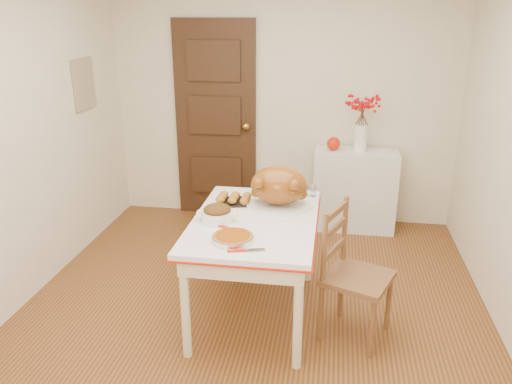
% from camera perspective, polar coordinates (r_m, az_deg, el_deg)
% --- Properties ---
extents(floor, '(3.50, 4.00, 0.00)m').
position_cam_1_polar(floor, '(3.82, -0.61, -14.05)').
color(floor, '#512F11').
rests_on(floor, ground).
extents(wall_back, '(3.50, 0.00, 2.50)m').
position_cam_1_polar(wall_back, '(5.22, 3.05, 10.19)').
color(wall_back, beige).
rests_on(wall_back, ground).
extents(wall_front, '(3.50, 0.00, 2.50)m').
position_cam_1_polar(wall_front, '(1.52, -13.93, -16.32)').
color(wall_front, beige).
rests_on(wall_front, ground).
extents(wall_left, '(0.00, 4.00, 2.50)m').
position_cam_1_polar(wall_left, '(3.97, -26.59, 4.94)').
color(wall_left, beige).
rests_on(wall_left, ground).
extents(door_back, '(0.85, 0.06, 2.06)m').
position_cam_1_polar(door_back, '(5.35, -4.58, 7.99)').
color(door_back, black).
rests_on(door_back, ground).
extents(photo_board, '(0.03, 0.35, 0.45)m').
position_cam_1_polar(photo_board, '(4.92, -18.90, 11.51)').
color(photo_board, tan).
rests_on(photo_board, ground).
extents(sideboard, '(0.82, 0.36, 0.82)m').
position_cam_1_polar(sideboard, '(5.20, 11.06, 0.21)').
color(sideboard, silver).
rests_on(sideboard, floor).
extents(kitchen_table, '(0.87, 1.27, 0.76)m').
position_cam_1_polar(kitchen_table, '(3.68, -0.12, -8.51)').
color(kitchen_table, white).
rests_on(kitchen_table, floor).
extents(chair_oak, '(0.54, 0.54, 0.94)m').
position_cam_1_polar(chair_oak, '(3.47, 11.45, -9.17)').
color(chair_oak, brown).
rests_on(chair_oak, floor).
extents(berry_vase, '(0.28, 0.28, 0.54)m').
position_cam_1_polar(berry_vase, '(5.02, 11.86, 7.53)').
color(berry_vase, white).
rests_on(berry_vase, sideboard).
extents(apple, '(0.13, 0.13, 0.13)m').
position_cam_1_polar(apple, '(5.05, 8.76, 5.44)').
color(apple, red).
rests_on(apple, sideboard).
extents(turkey_platter, '(0.50, 0.41, 0.30)m').
position_cam_1_polar(turkey_platter, '(3.67, 2.60, 0.51)').
color(turkey_platter, '#9C4E18').
rests_on(turkey_platter, kitchen_table).
extents(pumpkin_pie, '(0.34, 0.34, 0.05)m').
position_cam_1_polar(pumpkin_pie, '(3.18, -2.65, -5.08)').
color(pumpkin_pie, '#8C3F09').
rests_on(pumpkin_pie, kitchen_table).
extents(stuffing_dish, '(0.32, 0.28, 0.11)m').
position_cam_1_polar(stuffing_dish, '(3.47, -4.41, -2.42)').
color(stuffing_dish, '#5A340F').
rests_on(stuffing_dish, kitchen_table).
extents(rolls_tray, '(0.31, 0.27, 0.07)m').
position_cam_1_polar(rolls_tray, '(3.78, -2.50, -0.76)').
color(rolls_tray, '#99651A').
rests_on(rolls_tray, kitchen_table).
extents(pie_server, '(0.24, 0.12, 0.01)m').
position_cam_1_polar(pie_server, '(3.06, -1.12, -6.60)').
color(pie_server, silver).
rests_on(pie_server, kitchen_table).
extents(carving_knife, '(0.23, 0.11, 0.01)m').
position_cam_1_polar(carving_knife, '(3.35, -2.79, -4.12)').
color(carving_knife, silver).
rests_on(carving_knife, kitchen_table).
extents(drinking_glass, '(0.07, 0.07, 0.10)m').
position_cam_1_polar(drinking_glass, '(3.94, 2.27, 0.32)').
color(drinking_glass, white).
rests_on(drinking_glass, kitchen_table).
extents(shaker_pair, '(0.10, 0.05, 0.10)m').
position_cam_1_polar(shaker_pair, '(3.94, 6.08, 0.23)').
color(shaker_pair, white).
rests_on(shaker_pair, kitchen_table).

